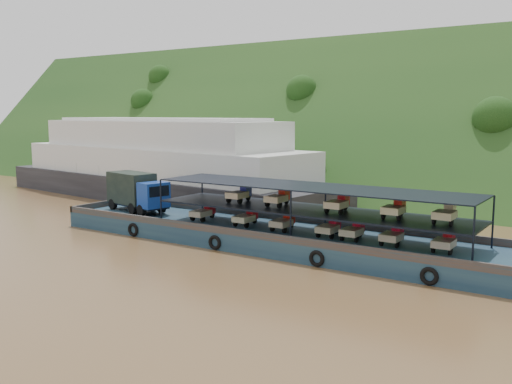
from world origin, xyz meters
The scene contains 4 objects.
ground centered at (0.00, 0.00, 0.00)m, with size 160.00×160.00×0.00m, color brown.
hillside centered at (0.00, 36.00, 0.00)m, with size 140.00×28.00×28.00m, color #173914.
cargo_barge centered at (0.38, -0.62, 1.11)m, with size 35.00×7.18×4.54m.
passenger_ferry centered at (-21.32, 12.36, 3.91)m, with size 45.55×16.16×9.02m.
Camera 1 is at (23.30, -34.92, 9.46)m, focal length 40.00 mm.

